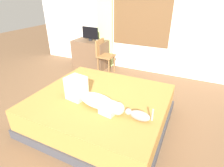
# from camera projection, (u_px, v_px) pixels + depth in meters

# --- Properties ---
(ground_plane) EXTENTS (16.00, 16.00, 0.00)m
(ground_plane) POSITION_uv_depth(u_px,v_px,m) (96.00, 125.00, 2.86)
(ground_plane) COLOR brown
(back_wall_with_window) EXTENTS (6.40, 0.14, 2.90)m
(back_wall_with_window) POSITION_uv_depth(u_px,v_px,m) (147.00, 13.00, 4.24)
(back_wall_with_window) COLOR silver
(back_wall_with_window) RESTS_ON ground
(bed) EXTENTS (2.01, 1.81, 0.47)m
(bed) POSITION_uv_depth(u_px,v_px,m) (101.00, 109.00, 2.85)
(bed) COLOR #38383D
(bed) RESTS_ON ground
(person_lying) EXTENTS (0.94, 0.38, 0.34)m
(person_lying) POSITION_uv_depth(u_px,v_px,m) (92.00, 97.00, 2.51)
(person_lying) COLOR silver
(person_lying) RESTS_ON bed
(cat) EXTENTS (0.36, 0.12, 0.21)m
(cat) POSITION_uv_depth(u_px,v_px,m) (139.00, 115.00, 2.21)
(cat) COLOR gray
(cat) RESTS_ON bed
(desk) EXTENTS (0.90, 0.56, 0.74)m
(desk) POSITION_uv_depth(u_px,v_px,m) (91.00, 54.00, 4.94)
(desk) COLOR brown
(desk) RESTS_ON ground
(tv_monitor) EXTENTS (0.48, 0.10, 0.35)m
(tv_monitor) POSITION_uv_depth(u_px,v_px,m) (90.00, 34.00, 4.68)
(tv_monitor) COLOR black
(tv_monitor) RESTS_ON desk
(cup) EXTENTS (0.07, 0.07, 0.09)m
(cup) POSITION_uv_depth(u_px,v_px,m) (98.00, 42.00, 4.46)
(cup) COLOR white
(cup) RESTS_ON desk
(chair_by_desk) EXTENTS (0.38, 0.38, 0.86)m
(chair_by_desk) POSITION_uv_depth(u_px,v_px,m) (104.00, 54.00, 4.50)
(chair_by_desk) COLOR brown
(chair_by_desk) RESTS_ON ground
(curtain_left) EXTENTS (0.44, 0.06, 2.63)m
(curtain_left) POSITION_uv_depth(u_px,v_px,m) (105.00, 17.00, 4.62)
(curtain_left) COLOR #ADCC75
(curtain_left) RESTS_ON ground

